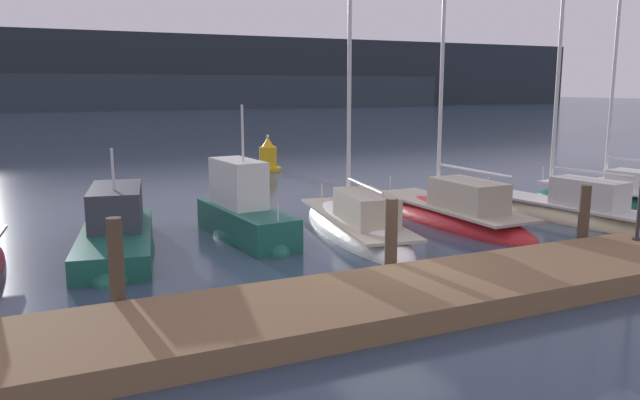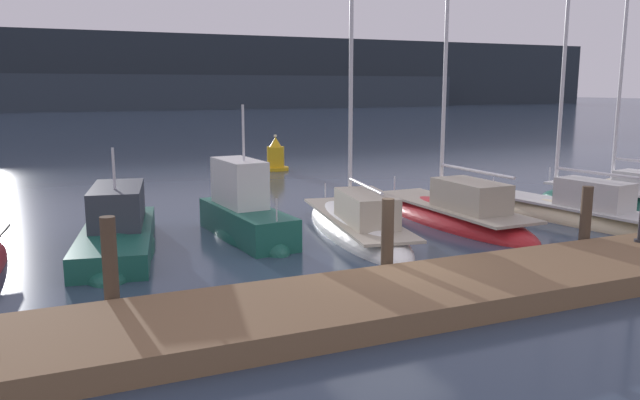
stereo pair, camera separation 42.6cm
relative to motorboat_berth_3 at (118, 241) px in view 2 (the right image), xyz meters
The scene contains 14 objects.
ground_plane 7.37m from the motorboat_berth_3, 44.81° to the right, with size 400.00×400.00×0.00m, color #2D3D51.
dock 8.61m from the motorboat_berth_3, 52.62° to the right, with size 31.48×2.80×0.45m, color brown.
mooring_pile_1 5.27m from the motorboat_berth_3, 96.65° to the right, with size 0.28×0.28×1.94m, color #4C3D2D.
mooring_pile_2 7.40m from the motorboat_berth_3, 44.80° to the right, with size 0.28×0.28×1.86m, color #4C3D2D.
mooring_pile_3 12.23m from the motorboat_berth_3, 25.14° to the right, with size 0.28×0.28×1.76m, color #4C3D2D.
motorboat_berth_3 is the anchor object (origin of this frame).
motorboat_berth_4 3.51m from the motorboat_berth_3, ahead, with size 1.90×4.98×4.47m.
sailboat_berth_5 6.71m from the motorboat_berth_3, ahead, with size 3.15×7.95×10.15m.
sailboat_berth_6 10.20m from the motorboat_berth_3, ahead, with size 2.32×7.66×9.30m.
sailboat_berth_7 13.99m from the motorboat_berth_3, ahead, with size 2.78×7.19×10.19m.
sailboat_berth_8 16.97m from the motorboat_berth_3, ahead, with size 2.97×6.98×9.58m.
channel_buoy 16.37m from the motorboat_berth_3, 55.85° to the left, with size 1.34×1.34×1.85m.
hillside_backdrop 114.34m from the motorboat_berth_3, 87.14° to the left, with size 240.00×23.00×14.52m.
rowboat_adrift 22.08m from the motorboat_berth_3, ahead, with size 1.80×3.45×0.56m.
Camera 2 is at (-6.67, -11.68, 4.25)m, focal length 35.00 mm.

